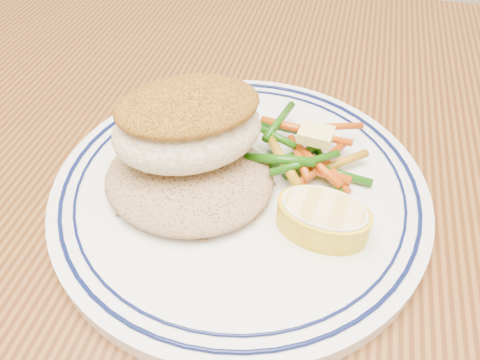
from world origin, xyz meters
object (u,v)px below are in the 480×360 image
Objects in this scene: dining_table at (234,296)px; lemon_wedge at (323,217)px; plate at (240,189)px; vegetable_pile at (304,154)px; fish_fillet at (188,124)px; rice_pilaf at (189,175)px.

lemon_wedge is at bearing 2.04° from dining_table.
plate is 0.08m from lemon_wedge.
vegetable_pile is at bearing 57.10° from dining_table.
lemon_wedge reaches higher than dining_table.
dining_table is at bearing -177.96° from lemon_wedge.
vegetable_pile reaches higher than dining_table.
fish_fillet reaches higher than vegetable_pile.
rice_pilaf is at bearing -151.78° from vegetable_pile.
vegetable_pile is at bearing 109.52° from lemon_wedge.
dining_table is 0.13m from rice_pilaf.
rice_pilaf is (-0.04, -0.01, 0.02)m from plate.
rice_pilaf is (-0.04, 0.02, 0.12)m from dining_table.
vegetable_pile is 0.07m from lemon_wedge.
dining_table is 10.91× the size of fish_fillet.
lemon_wedge is (0.11, -0.04, -0.03)m from fish_fillet.
dining_table is 0.17m from fish_fillet.
lemon_wedge is at bearing -10.44° from rice_pilaf.
fish_fillet reaches higher than lemon_wedge.
lemon_wedge is at bearing -18.96° from fish_fillet.
dining_table is 0.14m from lemon_wedge.
vegetable_pile is 1.51× the size of lemon_wedge.
plate is at bearing -8.81° from fish_fillet.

